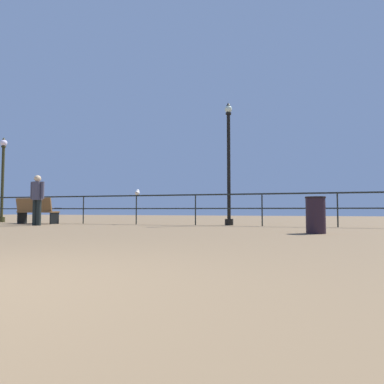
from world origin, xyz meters
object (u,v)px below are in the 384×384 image
lamppost_center (229,164)px  lamppost_left (3,177)px  trash_bin (316,215)px  seagull_on_rail (137,192)px  bench_far_left (36,210)px  person_at_railing (37,197)px

lamppost_center → lamppost_left: bearing=180.0°
lamppost_left → trash_bin: lamppost_left is taller
lamppost_center → seagull_on_rail: size_ratio=9.50×
bench_far_left → seagull_on_rail: bearing=10.4°
lamppost_center → trash_bin: bearing=-52.2°
person_at_railing → trash_bin: bearing=-8.3°
seagull_on_rail → lamppost_center: bearing=5.1°
seagull_on_rail → trash_bin: (6.05, -3.14, -0.77)m
seagull_on_rail → trash_bin: 6.86m
person_at_railing → seagull_on_rail: (2.89, 1.83, 0.19)m
lamppost_left → seagull_on_rail: lamppost_left is taller
seagull_on_rail → bench_far_left: bearing=-169.6°
lamppost_left → bench_far_left: bearing=-20.1°
trash_bin → bench_far_left: bearing=166.4°
lamppost_center → trash_bin: 4.68m
lamppost_left → seagull_on_rail: size_ratio=8.25×
bench_far_left → seagull_on_rail: (3.93, 0.72, 0.64)m
lamppost_center → person_at_railing: bearing=-161.2°
trash_bin → person_at_railing: bearing=171.7°
lamppost_center → trash_bin: size_ratio=5.20×
bench_far_left → lamppost_center: lamppost_center is taller
bench_far_left → person_at_railing: (1.05, -1.11, 0.45)m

